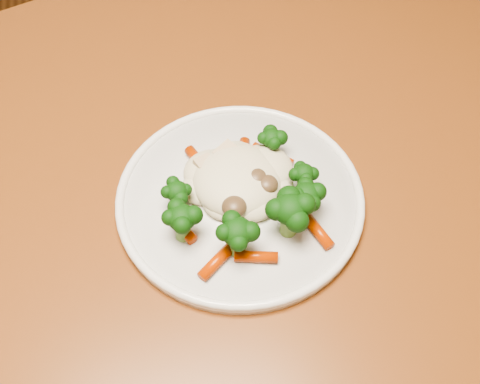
% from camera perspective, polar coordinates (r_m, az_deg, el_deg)
% --- Properties ---
extents(dining_table, '(1.51, 1.25, 0.75)m').
position_cam_1_polar(dining_table, '(0.78, 3.48, -0.74)').
color(dining_table, brown).
rests_on(dining_table, ground).
extents(plate, '(0.27, 0.27, 0.01)m').
position_cam_1_polar(plate, '(0.66, 0.00, -0.73)').
color(plate, white).
rests_on(plate, dining_table).
extents(meal, '(0.18, 0.17, 0.05)m').
position_cam_1_polar(meal, '(0.63, 0.60, -0.01)').
color(meal, beige).
rests_on(meal, plate).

